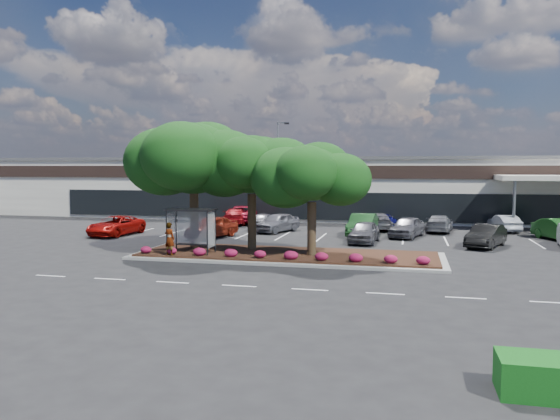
# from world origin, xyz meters

# --- Properties ---
(ground) EXTENTS (160.00, 160.00, 0.00)m
(ground) POSITION_xyz_m (0.00, 0.00, 0.00)
(ground) COLOR black
(ground) RESTS_ON ground
(retail_store) EXTENTS (80.40, 25.20, 6.25)m
(retail_store) POSITION_xyz_m (0.06, 33.91, 3.15)
(retail_store) COLOR white
(retail_store) RESTS_ON ground
(landscape_island) EXTENTS (18.00, 6.00, 0.26)m
(landscape_island) POSITION_xyz_m (-2.00, 4.00, 0.12)
(landscape_island) COLOR gray
(landscape_island) RESTS_ON ground
(lane_markings) EXTENTS (33.12, 20.06, 0.01)m
(lane_markings) POSITION_xyz_m (-0.14, 10.42, 0.01)
(lane_markings) COLOR silver
(lane_markings) RESTS_ON ground
(shrub_row) EXTENTS (17.00, 0.80, 0.50)m
(shrub_row) POSITION_xyz_m (-2.00, 1.90, 0.51)
(shrub_row) COLOR #9A1645
(shrub_row) RESTS_ON landscape_island
(bus_shelter) EXTENTS (2.75, 1.55, 2.59)m
(bus_shelter) POSITION_xyz_m (-7.50, 2.95, 2.31)
(bus_shelter) COLOR black
(bus_shelter) RESTS_ON landscape_island
(island_tree_west) EXTENTS (7.20, 7.20, 7.89)m
(island_tree_west) POSITION_xyz_m (-8.00, 4.50, 4.21)
(island_tree_west) COLOR black
(island_tree_west) RESTS_ON landscape_island
(island_tree_mid) EXTENTS (6.60, 6.60, 7.32)m
(island_tree_mid) POSITION_xyz_m (-4.50, 5.20, 3.92)
(island_tree_mid) COLOR black
(island_tree_mid) RESTS_ON landscape_island
(island_tree_east) EXTENTS (5.80, 5.80, 6.50)m
(island_tree_east) POSITION_xyz_m (-0.50, 3.70, 3.51)
(island_tree_east) COLOR black
(island_tree_east) RESTS_ON landscape_island
(conifer_north_west) EXTENTS (4.40, 4.40, 10.00)m
(conifer_north_west) POSITION_xyz_m (-30.00, 46.00, 5.00)
(conifer_north_west) COLOR black
(conifer_north_west) RESTS_ON ground
(person_waiting) EXTENTS (0.80, 0.66, 1.89)m
(person_waiting) POSITION_xyz_m (-8.37, 1.70, 1.20)
(person_waiting) COLOR #594C47
(person_waiting) RESTS_ON landscape_island
(light_pole) EXTENTS (1.39, 0.86, 9.93)m
(light_pole) POSITION_xyz_m (-8.31, 28.04, 4.40)
(light_pole) COLOR gray
(light_pole) RESTS_ON ground
(car_0) EXTENTS (2.84, 5.47, 1.47)m
(car_0) POSITION_xyz_m (-17.20, 11.04, 0.74)
(car_0) COLOR #980B07
(car_0) RESTS_ON ground
(car_1) EXTENTS (3.32, 5.08, 1.61)m
(car_1) POSITION_xyz_m (-9.47, 11.47, 0.80)
(car_1) COLOR maroon
(car_1) RESTS_ON ground
(car_2) EXTENTS (3.37, 4.93, 1.56)m
(car_2) POSITION_xyz_m (-5.50, 15.94, 0.78)
(car_2) COLOR slate
(car_2) RESTS_ON ground
(car_3) EXTENTS (2.15, 5.27, 1.70)m
(car_3) POSITION_xyz_m (1.45, 14.96, 0.85)
(car_3) COLOR #1F4F22
(car_3) RESTS_ON ground
(car_4) EXTENTS (2.12, 4.57, 1.52)m
(car_4) POSITION_xyz_m (1.87, 11.29, 0.76)
(car_4) COLOR #4C4C52
(car_4) RESTS_ON ground
(car_5) EXTENTS (3.03, 4.92, 1.56)m
(car_5) POSITION_xyz_m (4.75, 15.00, 0.78)
(car_5) COLOR #56555C
(car_5) RESTS_ON ground
(car_6) EXTENTS (3.23, 4.86, 1.51)m
(car_6) POSITION_xyz_m (9.86, 11.01, 0.76)
(car_6) COLOR black
(car_6) RESTS_ON ground
(car_8) EXTENTS (3.30, 5.00, 1.56)m
(car_8) POSITION_xyz_m (15.49, 15.64, 0.78)
(car_8) COLOR #164A16
(car_8) RESTS_ON ground
(car_9) EXTENTS (3.16, 5.49, 1.50)m
(car_9) POSITION_xyz_m (-10.65, 20.85, 0.75)
(car_9) COLOR maroon
(car_9) RESTS_ON ground
(car_10) EXTENTS (4.19, 6.51, 1.67)m
(car_10) POSITION_xyz_m (-10.33, 21.76, 0.83)
(car_10) COLOR maroon
(car_10) RESTS_ON ground
(car_11) EXTENTS (1.91, 4.29, 1.43)m
(car_11) POSITION_xyz_m (-7.13, 17.62, 0.72)
(car_11) COLOR slate
(car_11) RESTS_ON ground
(car_12) EXTENTS (2.60, 4.28, 1.36)m
(car_12) POSITION_xyz_m (2.77, 20.47, 0.68)
(car_12) COLOR navy
(car_12) RESTS_ON ground
(car_13) EXTENTS (3.05, 5.27, 1.44)m
(car_13) POSITION_xyz_m (2.29, 19.46, 0.72)
(car_13) COLOR #4D4C52
(car_13) RESTS_ON ground
(car_14) EXTENTS (2.57, 5.01, 1.39)m
(car_14) POSITION_xyz_m (7.30, 19.10, 0.70)
(car_14) COLOR slate
(car_14) RESTS_ON ground
(car_15) EXTENTS (2.23, 4.37, 1.38)m
(car_15) POSITION_xyz_m (12.47, 20.53, 0.69)
(car_15) COLOR #AEB2BC
(car_15) RESTS_ON ground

